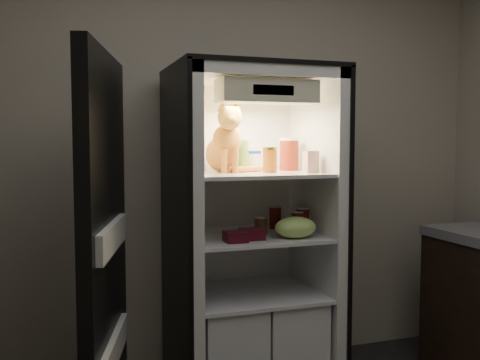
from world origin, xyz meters
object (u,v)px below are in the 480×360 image
object	(u,v)px
soda_can_a	(275,217)
soda_can_c	(297,223)
grape_bag	(296,227)
berry_box_left	(235,237)
parmesan_shaker	(243,156)
refrigerator	(249,258)
tabby_cat	(226,146)
cream_carton	(311,162)
soda_can_b	(303,220)
berry_box_right	(252,234)
pepper_jar	(289,154)
mayo_tub	(254,161)
salsa_jar	(270,160)
condiment_jar	(261,225)

from	to	relation	value
soda_can_a	soda_can_c	world-z (taller)	soda_can_a
grape_bag	berry_box_left	xyz separation A→B (m)	(-0.34, -0.00, -0.03)
parmesan_shaker	refrigerator	bearing A→B (deg)	-0.56
tabby_cat	cream_carton	world-z (taller)	tabby_cat
soda_can_b	refrigerator	bearing A→B (deg)	166.31
cream_carton	berry_box_left	bearing A→B (deg)	-172.35
berry_box_left	berry_box_right	bearing A→B (deg)	20.82
pepper_jar	grape_bag	xyz separation A→B (m)	(-0.09, -0.29, -0.39)
cream_carton	berry_box_right	distance (m)	0.52
soda_can_c	grape_bag	distance (m)	0.14
pepper_jar	soda_can_c	xyz separation A→B (m)	(-0.02, -0.17, -0.38)
mayo_tub	berry_box_right	distance (m)	0.48
soda_can_b	soda_can_a	bearing A→B (deg)	124.91
refrigerator	salsa_jar	bearing A→B (deg)	-54.03
refrigerator	soda_can_c	bearing A→B (deg)	-27.50
salsa_jar	soda_can_b	size ratio (longest dim) A/B	1.03
salsa_jar	soda_can_a	bearing A→B (deg)	59.68
salsa_jar	soda_can_c	world-z (taller)	salsa_jar
parmesan_shaker	berry_box_right	distance (m)	0.46
berry_box_left	berry_box_right	xyz separation A→B (m)	(0.11, 0.04, 0.00)
salsa_jar	refrigerator	bearing A→B (deg)	125.97
soda_can_a	condiment_jar	bearing A→B (deg)	-135.73
refrigerator	soda_can_b	xyz separation A→B (m)	(0.30, -0.07, 0.22)
pepper_jar	soda_can_c	world-z (taller)	pepper_jar
soda_can_c	grape_bag	world-z (taller)	soda_can_c
soda_can_a	soda_can_b	distance (m)	0.19
condiment_jar	salsa_jar	bearing A→B (deg)	-58.09
mayo_tub	soda_can_a	xyz separation A→B (m)	(0.15, 0.03, -0.34)
refrigerator	condiment_jar	distance (m)	0.21
soda_can_a	salsa_jar	bearing A→B (deg)	-120.32
pepper_jar	condiment_jar	distance (m)	0.47
parmesan_shaker	mayo_tub	size ratio (longest dim) A/B	1.53
berry_box_right	soda_can_b	bearing A→B (deg)	20.42
condiment_jar	cream_carton	bearing A→B (deg)	-27.45
soda_can_b	berry_box_left	size ratio (longest dim) A/B	1.23
salsa_jar	soda_can_b	world-z (taller)	salsa_jar
soda_can_b	berry_box_right	distance (m)	0.39
mayo_tub	berry_box_left	size ratio (longest dim) A/B	1.06
tabby_cat	mayo_tub	distance (m)	0.21
salsa_jar	cream_carton	size ratio (longest dim) A/B	1.17
mayo_tub	soda_can_a	world-z (taller)	mayo_tub
parmesan_shaker	pepper_jar	world-z (taller)	pepper_jar
condiment_jar	berry_box_left	xyz separation A→B (m)	(-0.21, -0.19, -0.02)
soda_can_c	grape_bag	size ratio (longest dim) A/B	0.54
grape_bag	salsa_jar	bearing A→B (deg)	126.32
salsa_jar	berry_box_right	size ratio (longest dim) A/B	1.24
soda_can_c	pepper_jar	bearing A→B (deg)	82.58
soda_can_b	condiment_jar	size ratio (longest dim) A/B	1.39
soda_can_c	berry_box_left	size ratio (longest dim) A/B	1.11
tabby_cat	berry_box_left	world-z (taller)	tabby_cat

